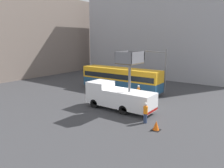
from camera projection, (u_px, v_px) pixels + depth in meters
The scene contains 8 objects.
ground_plane at pixel (124, 107), 23.33m from camera, with size 120.00×120.00×0.00m, color #38383A.
building_backdrop_side at pixel (161, 32), 42.54m from camera, with size 10.00×28.00×16.78m.
utility_truck at pixel (118, 96), 22.19m from camera, with size 2.43×7.25×5.96m.
city_bus at pixel (121, 78), 30.02m from camera, with size 2.53×11.56×3.22m.
traffic_light_pole at pixel (158, 64), 27.38m from camera, with size 3.73×3.48×5.89m.
road_worker_near_truck at pixel (145, 113), 18.70m from camera, with size 0.38×0.38×1.82m.
road_worker_directing at pixel (138, 93), 25.53m from camera, with size 0.38×0.38×1.87m.
traffic_cone_near_truck at pixel (156, 126), 17.29m from camera, with size 0.67×0.67×0.77m.
Camera 1 is at (-18.91, -12.02, 7.09)m, focal length 35.00 mm.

